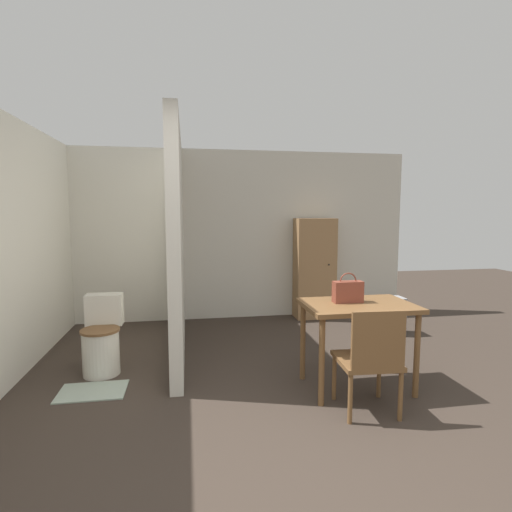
{
  "coord_description": "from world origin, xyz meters",
  "views": [
    {
      "loc": [
        -0.63,
        -1.9,
        1.59
      ],
      "look_at": [
        0.07,
        2.15,
        1.14
      ],
      "focal_mm": 28.0,
      "sensor_mm": 36.0,
      "label": 1
    }
  ],
  "objects": [
    {
      "name": "partition_wall",
      "position": [
        -0.74,
        2.74,
        1.25
      ],
      "size": [
        0.12,
        2.54,
        2.5
      ],
      "color": "beige",
      "rests_on": "ground_plane"
    },
    {
      "name": "space_heater",
      "position": [
        2.03,
        2.84,
        0.24
      ],
      "size": [
        0.24,
        0.23,
        0.49
      ],
      "color": "#9E9EA3",
      "rests_on": "ground_plane"
    },
    {
      "name": "handbag",
      "position": [
        0.79,
        1.44,
        0.88
      ],
      "size": [
        0.27,
        0.1,
        0.27
      ],
      "color": "brown",
      "rests_on": "dining_table"
    },
    {
      "name": "wall_left",
      "position": [
        -2.29,
        2.01,
        1.25
      ],
      "size": [
        0.12,
        5.01,
        2.5
      ],
      "color": "beige",
      "rests_on": "ground_plane"
    },
    {
      "name": "toilet",
      "position": [
        -1.48,
        2.16,
        0.33
      ],
      "size": [
        0.37,
        0.52,
        0.75
      ],
      "color": "silver",
      "rests_on": "ground_plane"
    },
    {
      "name": "wooden_cabinet",
      "position": [
        1.26,
        3.82,
        0.75
      ],
      "size": [
        0.59,
        0.36,
        1.5
      ],
      "color": "#997047",
      "rests_on": "ground_plane"
    },
    {
      "name": "wall_back",
      "position": [
        0.0,
        4.07,
        1.25
      ],
      "size": [
        5.45,
        0.12,
        2.5
      ],
      "color": "beige",
      "rests_on": "ground_plane"
    },
    {
      "name": "wooden_chair",
      "position": [
        0.76,
        0.91,
        0.47
      ],
      "size": [
        0.49,
        0.49,
        0.87
      ],
      "rotation": [
        0.0,
        0.0,
        -0.06
      ],
      "color": "brown",
      "rests_on": "ground_plane"
    },
    {
      "name": "ground_plane",
      "position": [
        0.0,
        0.0,
        0.0
      ],
      "size": [
        16.0,
        16.0,
        0.0
      ],
      "primitive_type": "plane",
      "color": "#382D26"
    },
    {
      "name": "dining_table",
      "position": [
        0.87,
        1.39,
        0.67
      ],
      "size": [
        0.97,
        0.66,
        0.78
      ],
      "color": "brown",
      "rests_on": "ground_plane"
    },
    {
      "name": "bath_mat",
      "position": [
        -1.48,
        1.7,
        0.01
      ],
      "size": [
        0.58,
        0.39,
        0.01
      ],
      "color": "#99A899",
      "rests_on": "ground_plane"
    }
  ]
}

